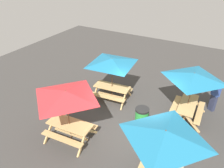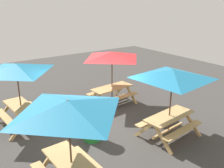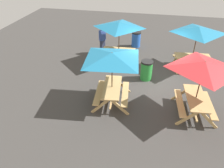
% 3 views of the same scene
% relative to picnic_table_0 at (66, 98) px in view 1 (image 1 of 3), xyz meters
% --- Properties ---
extents(ground_plane, '(24.00, 24.00, 0.00)m').
position_rel_picnic_table_0_xyz_m(ground_plane, '(2.07, 1.70, -1.99)').
color(ground_plane, '#3D3A38').
rests_on(ground_plane, ground).
extents(picnic_table_0, '(2.15, 2.15, 2.34)m').
position_rel_picnic_table_0_xyz_m(picnic_table_0, '(0.00, 0.00, 0.00)').
color(picnic_table_0, tan).
rests_on(picnic_table_0, ground).
extents(picnic_table_1, '(2.08, 2.08, 2.34)m').
position_rel_picnic_table_0_xyz_m(picnic_table_1, '(3.75, 3.68, 0.00)').
color(picnic_table_1, tan).
rests_on(picnic_table_1, ground).
extents(picnic_table_2, '(2.81, 2.81, 2.34)m').
position_rel_picnic_table_0_xyz_m(picnic_table_2, '(0.06, 3.30, 0.00)').
color(picnic_table_2, tan).
rests_on(picnic_table_2, ground).
extents(picnic_table_3, '(2.15, 2.15, 2.34)m').
position_rel_picnic_table_0_xyz_m(picnic_table_3, '(3.76, -0.24, 0.00)').
color(picnic_table_3, tan).
rests_on(picnic_table_3, ground).
extents(trash_bin_green, '(0.59, 0.59, 0.98)m').
position_rel_picnic_table_0_xyz_m(trash_bin_green, '(2.22, 2.03, -1.49)').
color(trash_bin_green, green).
rests_on(trash_bin_green, ground).
extents(person_standing, '(0.42, 0.39, 1.67)m').
position_rel_picnic_table_0_xyz_m(person_standing, '(4.70, 4.84, -1.10)').
color(person_standing, '#2D334C').
rests_on(person_standing, ground).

